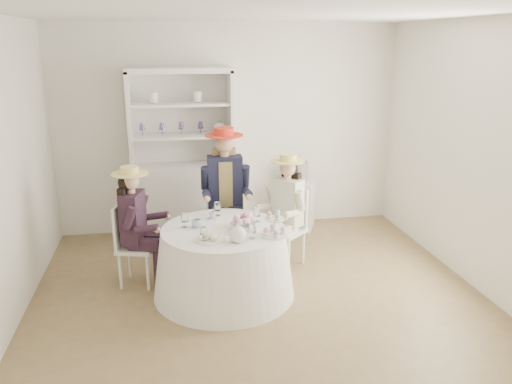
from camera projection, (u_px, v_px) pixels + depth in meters
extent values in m
plane|color=brown|center=(258.00, 293.00, 5.10)|extent=(4.50, 4.50, 0.00)
plane|color=white|center=(258.00, 13.00, 4.31)|extent=(4.50, 4.50, 0.00)
plane|color=silver|center=(230.00, 129.00, 6.59)|extent=(4.50, 0.00, 4.50)
plane|color=silver|center=(323.00, 247.00, 2.83)|extent=(4.50, 0.00, 4.50)
plane|color=silver|center=(3.00, 176.00, 4.32)|extent=(0.00, 4.50, 4.50)
plane|color=silver|center=(474.00, 155.00, 5.10)|extent=(0.00, 4.50, 4.50)
cone|color=white|center=(224.00, 262.00, 5.01)|extent=(1.42, 1.42, 0.68)
cylinder|color=white|center=(223.00, 229.00, 4.90)|extent=(1.22, 1.22, 0.02)
cube|color=silver|center=(185.00, 200.00, 6.49)|extent=(1.31, 0.56, 0.96)
cube|color=silver|center=(180.00, 116.00, 6.38)|extent=(1.28, 0.13, 1.17)
cube|color=silver|center=(179.00, 70.00, 6.01)|extent=(1.31, 0.56, 0.06)
cube|color=silver|center=(130.00, 120.00, 6.08)|extent=(0.07, 0.48, 1.17)
cube|color=silver|center=(230.00, 117.00, 6.29)|extent=(0.07, 0.48, 1.17)
cube|color=silver|center=(182.00, 136.00, 6.25)|extent=(1.22, 0.50, 0.03)
cube|color=silver|center=(180.00, 104.00, 6.13)|extent=(1.22, 0.50, 0.03)
sphere|color=white|center=(220.00, 128.00, 6.30)|extent=(0.15, 0.15, 0.15)
cube|color=silver|center=(297.00, 204.00, 6.80)|extent=(0.56, 0.56, 0.66)
cylinder|color=black|center=(298.00, 172.00, 6.67)|extent=(0.35, 0.35, 0.27)
cube|color=silver|center=(137.00, 248.00, 5.19)|extent=(0.45, 0.45, 0.04)
cylinder|color=silver|center=(148.00, 272.00, 5.10)|extent=(0.03, 0.03, 0.40)
cylinder|color=silver|center=(156.00, 261.00, 5.38)|extent=(0.03, 0.03, 0.40)
cylinder|color=silver|center=(120.00, 271.00, 5.13)|extent=(0.03, 0.03, 0.40)
cylinder|color=silver|center=(130.00, 259.00, 5.40)|extent=(0.03, 0.03, 0.40)
cube|color=silver|center=(120.00, 225.00, 5.13)|extent=(0.12, 0.34, 0.45)
cube|color=black|center=(133.00, 217.00, 5.10)|extent=(0.26, 0.36, 0.53)
cube|color=black|center=(144.00, 245.00, 5.08)|extent=(0.33, 0.20, 0.11)
cylinder|color=black|center=(158.00, 269.00, 5.15)|extent=(0.09, 0.09, 0.42)
cylinder|color=black|center=(130.00, 218.00, 4.90)|extent=(0.17, 0.12, 0.25)
cube|color=black|center=(149.00, 239.00, 5.24)|extent=(0.33, 0.20, 0.11)
cylinder|color=black|center=(162.00, 263.00, 5.31)|extent=(0.09, 0.09, 0.42)
cylinder|color=black|center=(142.00, 206.00, 5.25)|extent=(0.17, 0.12, 0.25)
cylinder|color=#D8A889|center=(131.00, 191.00, 5.01)|extent=(0.08, 0.08, 0.07)
sphere|color=#D8A889|center=(130.00, 181.00, 4.98)|extent=(0.17, 0.17, 0.17)
sphere|color=black|center=(126.00, 183.00, 4.99)|extent=(0.17, 0.17, 0.17)
cube|color=black|center=(125.00, 203.00, 5.06)|extent=(0.13, 0.23, 0.34)
cylinder|color=#DCCB6B|center=(130.00, 174.00, 4.96)|extent=(0.36, 0.36, 0.01)
cylinder|color=#DCCB6B|center=(129.00, 170.00, 4.95)|extent=(0.18, 0.18, 0.07)
cube|color=silver|center=(226.00, 216.00, 5.86)|extent=(0.45, 0.45, 0.04)
cylinder|color=silver|center=(212.00, 243.00, 5.75)|extent=(0.04, 0.04, 0.48)
cylinder|color=silver|center=(242.00, 241.00, 5.79)|extent=(0.04, 0.04, 0.48)
cylinder|color=silver|center=(211.00, 232.00, 6.08)|extent=(0.04, 0.04, 0.48)
cylinder|color=silver|center=(239.00, 230.00, 6.13)|extent=(0.04, 0.04, 0.48)
cube|color=silver|center=(224.00, 188.00, 5.96)|extent=(0.42, 0.05, 0.55)
cube|color=#1A1C35|center=(225.00, 183.00, 5.77)|extent=(0.40, 0.23, 0.63)
cube|color=tan|center=(225.00, 183.00, 5.77)|extent=(0.16, 0.25, 0.55)
cube|color=#1A1C35|center=(218.00, 213.00, 5.70)|extent=(0.16, 0.38, 0.13)
cylinder|color=#1A1C35|center=(220.00, 245.00, 5.65)|extent=(0.11, 0.11, 0.50)
cylinder|color=#1A1C35|center=(205.00, 178.00, 5.67)|extent=(0.11, 0.19, 0.30)
cube|color=#1A1C35|center=(235.00, 213.00, 5.73)|extent=(0.16, 0.38, 0.13)
cylinder|color=#1A1C35|center=(237.00, 244.00, 5.68)|extent=(0.11, 0.11, 0.50)
cylinder|color=#1A1C35|center=(245.00, 177.00, 5.73)|extent=(0.11, 0.19, 0.30)
cylinder|color=#D8A889|center=(224.00, 154.00, 5.67)|extent=(0.10, 0.10, 0.09)
sphere|color=#D8A889|center=(224.00, 144.00, 5.63)|extent=(0.21, 0.21, 0.21)
sphere|color=tan|center=(224.00, 144.00, 5.68)|extent=(0.21, 0.21, 0.21)
cube|color=tan|center=(224.00, 165.00, 5.79)|extent=(0.27, 0.10, 0.41)
cylinder|color=red|center=(224.00, 135.00, 5.60)|extent=(0.44, 0.44, 0.01)
cylinder|color=red|center=(224.00, 131.00, 5.59)|extent=(0.22, 0.22, 0.09)
cube|color=silver|center=(286.00, 231.00, 5.63)|extent=(0.52, 0.52, 0.04)
cylinder|color=silver|center=(267.00, 249.00, 5.67)|extent=(0.03, 0.03, 0.40)
cylinder|color=silver|center=(289.00, 256.00, 5.49)|extent=(0.03, 0.03, 0.40)
cylinder|color=silver|center=(282.00, 241.00, 5.89)|extent=(0.03, 0.03, 0.40)
cylinder|color=silver|center=(303.00, 247.00, 5.71)|extent=(0.03, 0.03, 0.40)
cube|color=silver|center=(294.00, 206.00, 5.68)|extent=(0.25, 0.28, 0.46)
cube|color=beige|center=(287.00, 202.00, 5.54)|extent=(0.36, 0.37, 0.53)
cube|color=beige|center=(274.00, 226.00, 5.57)|extent=(0.31, 0.30, 0.11)
cylinder|color=beige|center=(267.00, 252.00, 5.56)|extent=(0.09, 0.09, 0.42)
cylinder|color=beige|center=(272.00, 194.00, 5.61)|extent=(0.17, 0.17, 0.25)
cube|color=beige|center=(286.00, 229.00, 5.47)|extent=(0.31, 0.30, 0.11)
cylinder|color=beige|center=(279.00, 256.00, 5.46)|extent=(0.09, 0.09, 0.42)
cylinder|color=beige|center=(300.00, 201.00, 5.38)|extent=(0.17, 0.17, 0.25)
cylinder|color=#D8A889|center=(288.00, 177.00, 5.46)|extent=(0.08, 0.08, 0.07)
sphere|color=#D8A889|center=(288.00, 168.00, 5.43)|extent=(0.17, 0.17, 0.17)
sphere|color=black|center=(290.00, 169.00, 5.47)|extent=(0.17, 0.17, 0.17)
cube|color=black|center=(291.00, 187.00, 5.55)|extent=(0.20, 0.21, 0.35)
cylinder|color=#DCCB6B|center=(288.00, 161.00, 5.41)|extent=(0.37, 0.37, 0.01)
cylinder|color=#DCCB6B|center=(288.00, 158.00, 5.40)|extent=(0.18, 0.18, 0.07)
cube|color=silver|center=(223.00, 214.00, 6.14)|extent=(0.42, 0.42, 0.04)
cylinder|color=silver|center=(235.00, 226.00, 6.35)|extent=(0.03, 0.03, 0.41)
cylinder|color=silver|center=(212.00, 227.00, 6.34)|extent=(0.03, 0.03, 0.41)
cylinder|color=silver|center=(236.00, 235.00, 6.06)|extent=(0.03, 0.03, 0.41)
cylinder|color=silver|center=(211.00, 235.00, 6.05)|extent=(0.03, 0.03, 0.41)
cube|color=silver|center=(223.00, 199.00, 5.90)|extent=(0.36, 0.07, 0.47)
imported|color=white|center=(197.00, 224.00, 4.91)|extent=(0.13, 0.13, 0.08)
imported|color=white|center=(212.00, 216.00, 5.16)|extent=(0.08, 0.08, 0.07)
imported|color=white|center=(249.00, 221.00, 5.00)|extent=(0.11, 0.11, 0.07)
imported|color=white|center=(242.00, 227.00, 4.85)|extent=(0.26, 0.26, 0.06)
sphere|color=pink|center=(249.00, 219.00, 4.92)|extent=(0.06, 0.06, 0.06)
sphere|color=white|center=(248.00, 218.00, 4.94)|extent=(0.06, 0.06, 0.06)
sphere|color=pink|center=(245.00, 218.00, 4.96)|extent=(0.06, 0.06, 0.06)
sphere|color=white|center=(242.00, 218.00, 4.96)|extent=(0.06, 0.06, 0.06)
sphere|color=pink|center=(240.00, 218.00, 4.94)|extent=(0.06, 0.06, 0.06)
sphere|color=white|center=(239.00, 219.00, 4.91)|extent=(0.06, 0.06, 0.06)
sphere|color=pink|center=(239.00, 220.00, 4.89)|extent=(0.06, 0.06, 0.06)
sphere|color=white|center=(241.00, 221.00, 4.86)|extent=(0.06, 0.06, 0.06)
sphere|color=pink|center=(244.00, 222.00, 4.86)|extent=(0.06, 0.06, 0.06)
sphere|color=white|center=(247.00, 221.00, 4.87)|extent=(0.06, 0.06, 0.06)
sphere|color=pink|center=(249.00, 220.00, 4.89)|extent=(0.06, 0.06, 0.06)
sphere|color=white|center=(238.00, 234.00, 4.56)|extent=(0.16, 0.16, 0.16)
cylinder|color=white|center=(248.00, 233.00, 4.58)|extent=(0.09, 0.02, 0.08)
cylinder|color=white|center=(238.00, 226.00, 4.54)|extent=(0.04, 0.04, 0.02)
cylinder|color=white|center=(210.00, 239.00, 4.62)|extent=(0.28, 0.28, 0.01)
cube|color=beige|center=(205.00, 238.00, 4.58)|extent=(0.06, 0.04, 0.03)
cube|color=beige|center=(210.00, 236.00, 4.60)|extent=(0.07, 0.06, 0.03)
cube|color=beige|center=(216.00, 236.00, 4.64)|extent=(0.08, 0.07, 0.03)
cube|color=beige|center=(207.00, 234.00, 4.64)|extent=(0.08, 0.08, 0.03)
cube|color=beige|center=(214.00, 238.00, 4.57)|extent=(0.07, 0.08, 0.03)
cylinder|color=white|center=(274.00, 235.00, 4.73)|extent=(0.25, 0.25, 0.01)
cylinder|color=white|center=(274.00, 227.00, 4.70)|extent=(0.02, 0.02, 0.17)
cylinder|color=white|center=(275.00, 219.00, 4.68)|extent=(0.19, 0.19, 0.01)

